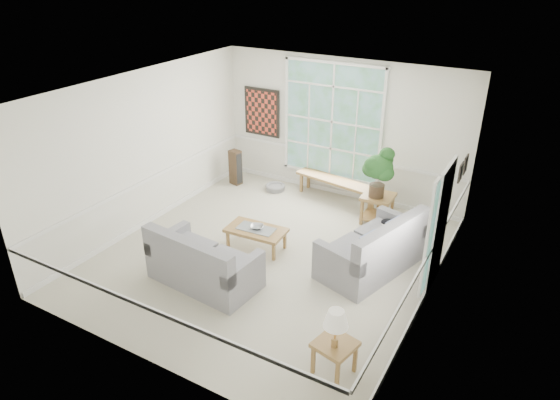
% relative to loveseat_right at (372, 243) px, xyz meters
% --- Properties ---
extents(floor, '(5.50, 6.00, 0.01)m').
position_rel_loveseat_right_xyz_m(floor, '(-1.69, -0.52, -0.51)').
color(floor, '#B3AE9A').
rests_on(floor, ground).
extents(ceiling, '(5.50, 6.00, 0.02)m').
position_rel_loveseat_right_xyz_m(ceiling, '(-1.69, -0.52, 2.49)').
color(ceiling, white).
rests_on(ceiling, ground).
extents(wall_back, '(5.50, 0.02, 3.00)m').
position_rel_loveseat_right_xyz_m(wall_back, '(-1.69, 2.48, 0.99)').
color(wall_back, silver).
rests_on(wall_back, ground).
extents(wall_front, '(5.50, 0.02, 3.00)m').
position_rel_loveseat_right_xyz_m(wall_front, '(-1.69, -3.52, 0.99)').
color(wall_front, silver).
rests_on(wall_front, ground).
extents(wall_left, '(0.02, 6.00, 3.00)m').
position_rel_loveseat_right_xyz_m(wall_left, '(-4.44, -0.52, 0.99)').
color(wall_left, silver).
rests_on(wall_left, ground).
extents(wall_right, '(0.02, 6.00, 3.00)m').
position_rel_loveseat_right_xyz_m(wall_right, '(1.06, -0.52, 0.99)').
color(wall_right, silver).
rests_on(wall_right, ground).
extents(window_back, '(2.30, 0.08, 2.40)m').
position_rel_loveseat_right_xyz_m(window_back, '(-1.89, 2.44, 1.14)').
color(window_back, white).
rests_on(window_back, wall_back).
extents(entry_door, '(0.08, 0.90, 2.10)m').
position_rel_loveseat_right_xyz_m(entry_door, '(1.02, 0.08, 0.54)').
color(entry_door, white).
rests_on(entry_door, floor).
extents(door_sidelight, '(0.08, 0.26, 1.90)m').
position_rel_loveseat_right_xyz_m(door_sidelight, '(1.02, -0.55, 0.64)').
color(door_sidelight, white).
rests_on(door_sidelight, wall_right).
extents(wall_art, '(0.90, 0.06, 1.10)m').
position_rel_loveseat_right_xyz_m(wall_art, '(-3.64, 2.43, 1.09)').
color(wall_art, maroon).
rests_on(wall_art, wall_back).
extents(wall_frame_near, '(0.04, 0.26, 0.32)m').
position_rel_loveseat_right_xyz_m(wall_frame_near, '(1.02, 1.23, 1.04)').
color(wall_frame_near, black).
rests_on(wall_frame_near, wall_right).
extents(wall_frame_far, '(0.04, 0.26, 0.32)m').
position_rel_loveseat_right_xyz_m(wall_frame_far, '(1.02, 1.63, 1.04)').
color(wall_frame_far, black).
rests_on(wall_frame_far, wall_right).
extents(loveseat_right, '(1.47, 2.07, 1.01)m').
position_rel_loveseat_right_xyz_m(loveseat_right, '(0.00, 0.00, 0.00)').
color(loveseat_right, gray).
rests_on(loveseat_right, floor).
extents(loveseat_front, '(1.85, 1.07, 0.96)m').
position_rel_loveseat_right_xyz_m(loveseat_front, '(-2.20, -1.70, -0.03)').
color(loveseat_front, gray).
rests_on(loveseat_front, floor).
extents(coffee_table, '(1.11, 0.65, 0.40)m').
position_rel_loveseat_right_xyz_m(coffee_table, '(-2.03, -0.41, -0.31)').
color(coffee_table, olive).
rests_on(coffee_table, floor).
extents(pewter_bowl, '(0.37, 0.37, 0.07)m').
position_rel_loveseat_right_xyz_m(pewter_bowl, '(-2.03, -0.38, -0.07)').
color(pewter_bowl, '#95959A').
rests_on(pewter_bowl, coffee_table).
extents(window_bench, '(2.07, 0.72, 0.48)m').
position_rel_loveseat_right_xyz_m(window_bench, '(-1.52, 2.13, -0.27)').
color(window_bench, olive).
rests_on(window_bench, floor).
extents(end_table, '(0.61, 0.61, 0.59)m').
position_rel_loveseat_right_xyz_m(end_table, '(-0.47, 1.63, -0.21)').
color(end_table, olive).
rests_on(end_table, floor).
extents(houseplant, '(0.65, 0.65, 1.02)m').
position_rel_loveseat_right_xyz_m(houseplant, '(-0.49, 1.55, 0.59)').
color(houseplant, '#1D4B1C').
rests_on(houseplant, end_table).
extents(side_table, '(0.57, 0.57, 0.48)m').
position_rel_loveseat_right_xyz_m(side_table, '(0.45, -2.48, -0.27)').
color(side_table, olive).
rests_on(side_table, floor).
extents(table_lamp, '(0.43, 0.43, 0.54)m').
position_rel_loveseat_right_xyz_m(table_lamp, '(0.46, -2.53, 0.25)').
color(table_lamp, white).
rests_on(table_lamp, side_table).
extents(pet_bed, '(0.58, 0.58, 0.13)m').
position_rel_loveseat_right_xyz_m(pet_bed, '(-3.00, 1.93, -0.44)').
color(pet_bed, slate).
rests_on(pet_bed, floor).
extents(floor_speaker, '(0.29, 0.25, 0.82)m').
position_rel_loveseat_right_xyz_m(floor_speaker, '(-3.97, 1.78, -0.10)').
color(floor_speaker, '#3B2A1B').
rests_on(floor_speaker, floor).
extents(cat, '(0.37, 0.33, 0.15)m').
position_rel_loveseat_right_xyz_m(cat, '(0.08, 0.67, 0.08)').
color(cat, black).
rests_on(cat, loveseat_right).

